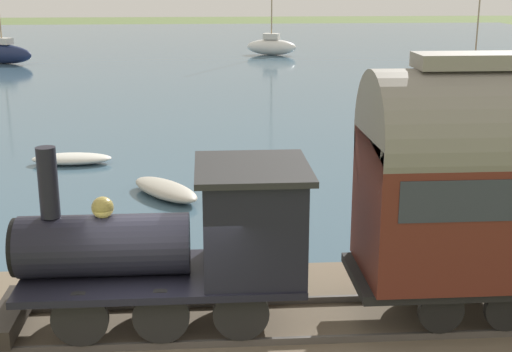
{
  "coord_description": "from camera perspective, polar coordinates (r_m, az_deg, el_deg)",
  "views": [
    {
      "loc": [
        -9.99,
        -0.72,
        6.16
      ],
      "look_at": [
        5.99,
        -1.88,
        1.62
      ],
      "focal_mm": 50.0,
      "sensor_mm": 36.0,
      "label": 1
    }
  ],
  "objects": [
    {
      "name": "steam_locomotive",
      "position": [
        11.85,
        -5.45,
        -4.94
      ],
      "size": [
        2.08,
        5.21,
        3.07
      ],
      "color": "black",
      "rests_on": "rail_embankment"
    },
    {
      "name": "rail_embankment",
      "position": [
        12.61,
        -7.1,
        -12.6
      ],
      "size": [
        5.2,
        56.0,
        0.48
      ],
      "color": "#756651",
      "rests_on": "ground"
    },
    {
      "name": "sailboat_red",
      "position": [
        50.68,
        17.09,
        8.73
      ],
      "size": [
        2.72,
        5.02,
        6.42
      ],
      "rotation": [
        0.0,
        0.0,
        -0.36
      ],
      "color": "#B72D23",
      "rests_on": "harbor_water"
    },
    {
      "name": "harbor_water",
      "position": [
        54.33,
        -4.95,
        9.26
      ],
      "size": [
        80.0,
        80.0,
        0.01
      ],
      "color": "#426075",
      "rests_on": "ground"
    },
    {
      "name": "rowboat_near_shore",
      "position": [
        19.11,
        19.55,
        -3.22
      ],
      "size": [
        2.19,
        1.78,
        0.43
      ],
      "rotation": [
        0.0,
        0.0,
        -0.99
      ],
      "color": "#B7B2A3",
      "rests_on": "harbor_water"
    },
    {
      "name": "sailboat_white",
      "position": [
        57.17,
        1.25,
        10.37
      ],
      "size": [
        2.74,
        4.24,
        9.33
      ],
      "rotation": [
        0.0,
        0.0,
        -0.36
      ],
      "color": "white",
      "rests_on": "harbor_water"
    },
    {
      "name": "rowboat_off_pier",
      "position": [
        20.58,
        -7.26,
        -1.08
      ],
      "size": [
        2.92,
        2.49,
        0.42
      ],
      "rotation": [
        0.0,
        0.0,
        -0.95
      ],
      "color": "#B7B2A3",
      "rests_on": "harbor_water"
    },
    {
      "name": "rowboat_mid_harbor",
      "position": [
        24.75,
        -14.53,
        1.35
      ],
      "size": [
        1.09,
        2.68,
        0.36
      ],
      "rotation": [
        0.0,
        0.0,
        -0.02
      ],
      "color": "silver",
      "rests_on": "harbor_water"
    },
    {
      "name": "sailboat_navy",
      "position": [
        54.78,
        -19.59,
        9.27
      ],
      "size": [
        3.74,
        5.15,
        6.9
      ],
      "rotation": [
        0.0,
        0.0,
        -0.54
      ],
      "color": "#192347",
      "rests_on": "harbor_water"
    }
  ]
}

